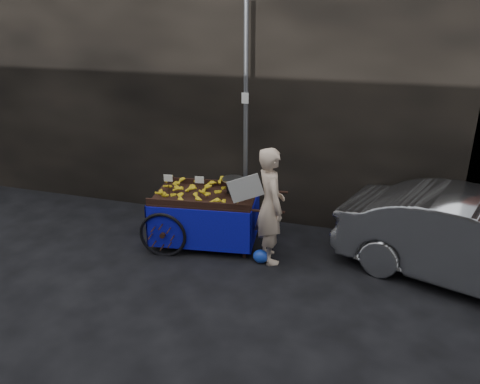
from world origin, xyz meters
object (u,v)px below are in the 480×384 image
(parked_car, at_px, (478,243))
(plastic_bag, at_px, (261,256))
(vendor, at_px, (270,206))
(banana_cart, at_px, (202,200))

(parked_car, bearing_deg, plastic_bag, 114.17)
(vendor, xyz_separation_m, parked_car, (3.06, 0.19, -0.29))
(banana_cart, distance_m, vendor, 1.29)
(vendor, distance_m, plastic_bag, 0.86)
(vendor, relative_size, plastic_bag, 7.54)
(vendor, xyz_separation_m, plastic_bag, (-0.10, -0.16, -0.84))
(banana_cart, xyz_separation_m, vendor, (1.25, -0.24, 0.15))
(banana_cart, height_order, vendor, vendor)
(vendor, bearing_deg, plastic_bag, 118.18)
(plastic_bag, relative_size, parked_car, 0.06)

